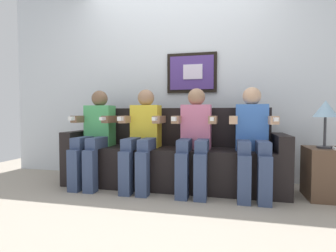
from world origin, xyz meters
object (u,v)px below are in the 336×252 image
at_px(couch, 171,159).
at_px(spare_remote_on_table, 334,148).
at_px(person_right_center, 195,135).
at_px(side_table_right, 328,173).
at_px(table_lamp, 325,111).
at_px(person_leftmost, 95,133).
at_px(person_left_center, 143,134).
at_px(person_rightmost, 252,136).

bearing_deg(couch, spare_remote_on_table, -7.46).
relative_size(person_right_center, side_table_right, 2.22).
xyz_separation_m(table_lamp, spare_remote_on_table, (0.06, -0.06, -0.35)).
bearing_deg(couch, table_lamp, -5.48).
bearing_deg(couch, side_table_right, -3.88).
xyz_separation_m(person_leftmost, person_left_center, (0.58, 0.00, 0.00)).
relative_size(person_left_center, spare_remote_on_table, 8.54).
relative_size(couch, table_lamp, 5.37).
bearing_deg(spare_remote_on_table, table_lamp, 136.01).
xyz_separation_m(person_rightmost, table_lamp, (0.67, 0.02, 0.25)).
bearing_deg(spare_remote_on_table, person_left_center, 178.76).
bearing_deg(person_rightmost, spare_remote_on_table, -3.24).
bearing_deg(person_left_center, side_table_right, 1.88).
xyz_separation_m(couch, person_rightmost, (0.87, -0.17, 0.29)).
relative_size(couch, person_right_center, 2.23).
distance_m(couch, person_left_center, 0.45).
bearing_deg(couch, person_rightmost, -10.93).
bearing_deg(person_rightmost, person_right_center, -179.95).
height_order(couch, person_left_center, person_left_center).
bearing_deg(person_leftmost, couch, 10.96).
bearing_deg(spare_remote_on_table, side_table_right, 99.17).
relative_size(person_leftmost, person_rightmost, 1.00).
distance_m(person_right_center, person_rightmost, 0.58).
bearing_deg(person_rightmost, side_table_right, 4.89).
bearing_deg(side_table_right, table_lamp, -140.01).
xyz_separation_m(person_leftmost, side_table_right, (2.46, 0.06, -0.36)).
bearing_deg(person_rightmost, person_leftmost, -179.98).
xyz_separation_m(person_right_center, side_table_right, (1.30, 0.06, -0.36)).
relative_size(person_left_center, person_right_center, 1.00).
bearing_deg(spare_remote_on_table, person_leftmost, 179.05).
bearing_deg(person_right_center, person_leftmost, 180.00).
xyz_separation_m(person_leftmost, person_rightmost, (1.74, 0.00, -0.00)).
xyz_separation_m(person_leftmost, person_right_center, (1.16, 0.00, 0.00)).
distance_m(couch, person_right_center, 0.45).
height_order(person_rightmost, table_lamp, person_rightmost).
bearing_deg(spare_remote_on_table, couch, 172.54).
xyz_separation_m(person_left_center, table_lamp, (1.83, 0.02, 0.25)).
distance_m(table_lamp, spare_remote_on_table, 0.36).
height_order(person_leftmost, person_rightmost, same).
distance_m(couch, side_table_right, 1.59).
height_order(person_right_center, table_lamp, person_right_center).
relative_size(person_left_center, side_table_right, 2.22).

